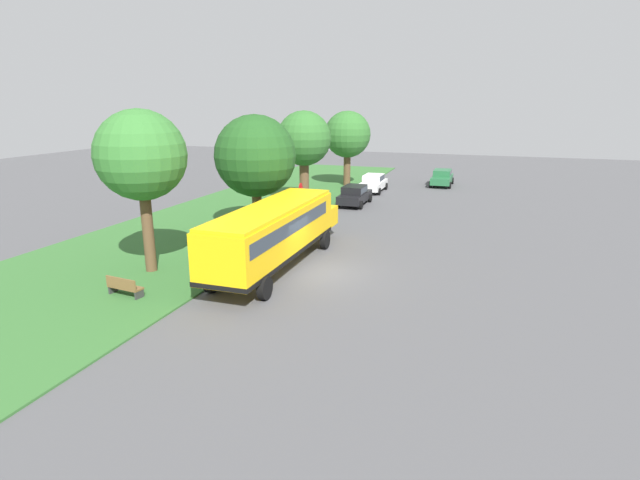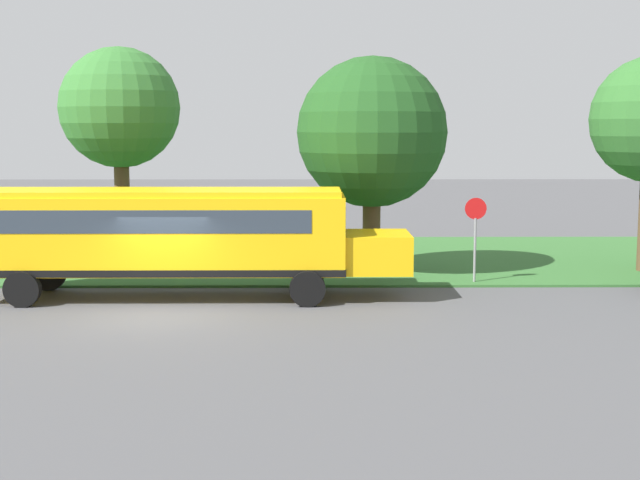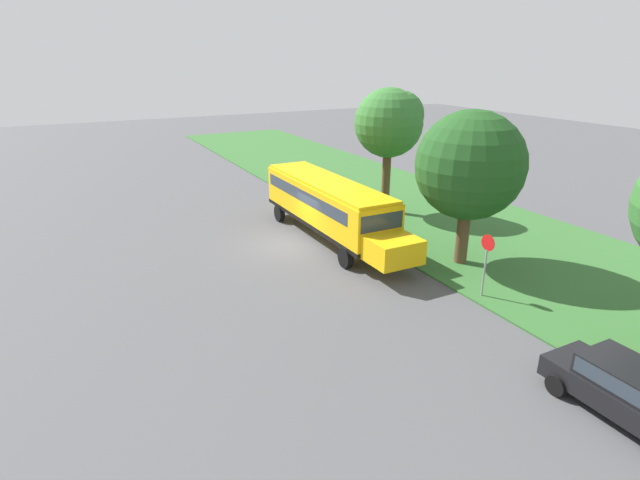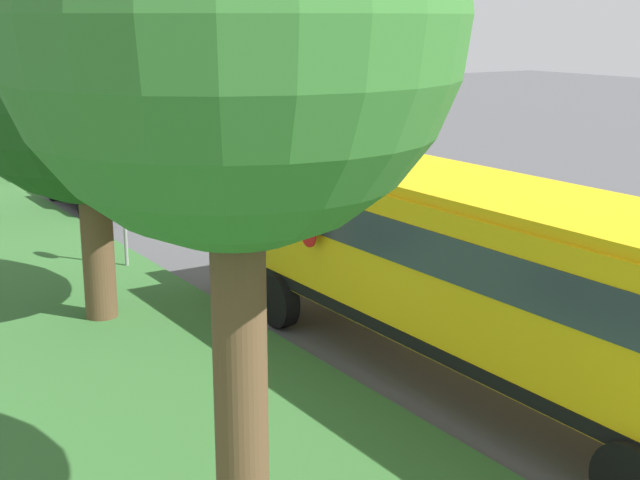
# 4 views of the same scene
# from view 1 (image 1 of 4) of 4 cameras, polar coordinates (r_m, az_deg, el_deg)

# --- Properties ---
(ground_plane) EXTENTS (120.00, 120.00, 0.00)m
(ground_plane) POSITION_cam_1_polar(r_m,az_deg,el_deg) (23.97, 0.15, -3.78)
(ground_plane) COLOR #4C4C4F
(grass_verge) EXTENTS (12.00, 80.00, 0.08)m
(grass_verge) POSITION_cam_1_polar(r_m,az_deg,el_deg) (28.64, -19.16, -1.35)
(grass_verge) COLOR #33662D
(grass_verge) RESTS_ON ground
(school_bus) EXTENTS (2.85, 12.42, 3.16)m
(school_bus) POSITION_cam_1_polar(r_m,az_deg,el_deg) (24.30, -5.14, 1.16)
(school_bus) COLOR yellow
(school_bus) RESTS_ON ground
(car_black_nearest) EXTENTS (2.02, 4.40, 1.56)m
(car_black_nearest) POSITION_cam_1_polar(r_m,az_deg,el_deg) (39.76, 3.97, 5.26)
(car_black_nearest) COLOR black
(car_black_nearest) RESTS_ON ground
(car_white_middle) EXTENTS (2.02, 4.40, 1.56)m
(car_white_middle) POSITION_cam_1_polar(r_m,az_deg,el_deg) (45.99, 6.10, 6.60)
(car_white_middle) COLOR silver
(car_white_middle) RESTS_ON ground
(car_green_furthest) EXTENTS (2.02, 4.40, 1.56)m
(car_green_furthest) POSITION_cam_1_polar(r_m,az_deg,el_deg) (50.51, 13.78, 7.03)
(car_green_furthest) COLOR #236038
(car_green_furthest) RESTS_ON ground
(oak_tree_beside_bus) EXTENTS (4.13, 4.13, 7.66)m
(oak_tree_beside_bus) POSITION_cam_1_polar(r_m,az_deg,el_deg) (24.45, -19.95, 9.31)
(oak_tree_beside_bus) COLOR brown
(oak_tree_beside_bus) RESTS_ON ground
(oak_tree_roadside_mid) EXTENTS (4.95, 4.95, 7.24)m
(oak_tree_roadside_mid) POSITION_cam_1_polar(r_m,az_deg,el_deg) (30.99, -7.43, 9.45)
(oak_tree_roadside_mid) COLOR brown
(oak_tree_roadside_mid) RESTS_ON ground
(oak_tree_far_end) EXTENTS (4.25, 4.25, 7.31)m
(oak_tree_far_end) POSITION_cam_1_polar(r_m,az_deg,el_deg) (39.49, -1.85, 11.36)
(oak_tree_far_end) COLOR brown
(oak_tree_far_end) RESTS_ON ground
(oak_tree_across_road) EXTENTS (4.38, 4.38, 7.15)m
(oak_tree_across_road) POSITION_cam_1_polar(r_m,az_deg,el_deg) (48.48, 3.23, 11.79)
(oak_tree_across_road) COLOR brown
(oak_tree_across_road) RESTS_ON ground
(stop_sign) EXTENTS (0.08, 0.68, 2.74)m
(stop_sign) POSITION_cam_1_polar(r_m,az_deg,el_deg) (33.44, -2.22, 4.83)
(stop_sign) COLOR gray
(stop_sign) RESTS_ON ground
(park_bench) EXTENTS (1.65, 0.68, 0.92)m
(park_bench) POSITION_cam_1_polar(r_m,az_deg,el_deg) (22.41, -21.47, -5.02)
(park_bench) COLOR brown
(park_bench) RESTS_ON ground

